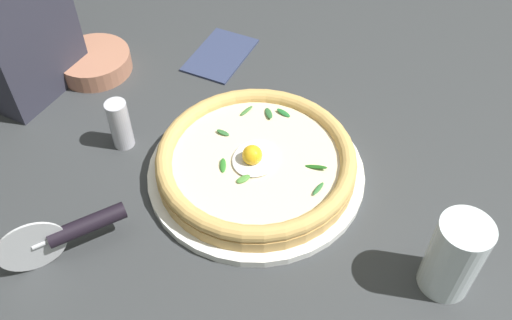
{
  "coord_description": "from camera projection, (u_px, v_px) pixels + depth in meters",
  "views": [
    {
      "loc": [
        0.45,
        0.27,
        0.62
      ],
      "look_at": [
        -0.01,
        0.01,
        0.03
      ],
      "focal_mm": 38.72,
      "sensor_mm": 36.0,
      "label": 1
    }
  ],
  "objects": [
    {
      "name": "drinking_glass",
      "position": [
        452.0,
        260.0,
        0.66
      ],
      "size": [
        0.06,
        0.06,
        0.12
      ],
      "color": "silver",
      "rests_on": "ground"
    },
    {
      "name": "side_bowl",
      "position": [
        94.0,
        62.0,
        0.96
      ],
      "size": [
        0.13,
        0.13,
        0.03
      ],
      "primitive_type": "cylinder",
      "color": "#B37459",
      "rests_on": "ground"
    },
    {
      "name": "ground_plane",
      "position": [
        248.0,
        183.0,
        0.82
      ],
      "size": [
        2.4,
        2.4,
        0.03
      ],
      "primitive_type": "cube",
      "color": "#353739",
      "rests_on": "ground"
    },
    {
      "name": "pizza",
      "position": [
        256.0,
        161.0,
        0.79
      ],
      "size": [
        0.29,
        0.29,
        0.05
      ],
      "color": "tan",
      "rests_on": "pizza_plate"
    },
    {
      "name": "pizza_plate",
      "position": [
        256.0,
        172.0,
        0.81
      ],
      "size": [
        0.32,
        0.32,
        0.01
      ],
      "primitive_type": "cylinder",
      "color": "white",
      "rests_on": "ground"
    },
    {
      "name": "folded_napkin",
      "position": [
        220.0,
        54.0,
        1.0
      ],
      "size": [
        0.15,
        0.1,
        0.01
      ],
      "primitive_type": "cube",
      "rotation": [
        0.0,
        0.0,
        3.22
      ],
      "color": "navy",
      "rests_on": "ground"
    },
    {
      "name": "pepper_shaker",
      "position": [
        120.0,
        124.0,
        0.82
      ],
      "size": [
        0.03,
        0.03,
        0.08
      ],
      "primitive_type": "cylinder",
      "color": "silver",
      "rests_on": "ground"
    },
    {
      "name": "pizza_cutter",
      "position": [
        70.0,
        232.0,
        0.69
      ],
      "size": [
        0.15,
        0.09,
        0.09
      ],
      "color": "silver",
      "rests_on": "ground"
    }
  ]
}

